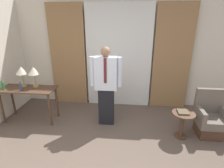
# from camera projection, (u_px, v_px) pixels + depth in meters

# --- Properties ---
(wall_back) EXTENTS (10.00, 0.06, 2.70)m
(wall_back) POSITION_uv_depth(u_px,v_px,m) (119.00, 54.00, 4.50)
(wall_back) COLOR silver
(wall_back) RESTS_ON ground_plane
(curtain_sheer_center) EXTENTS (1.63, 0.06, 2.58)m
(curtain_sheer_center) POSITION_uv_depth(u_px,v_px,m) (119.00, 58.00, 4.40)
(curtain_sheer_center) COLOR white
(curtain_sheer_center) RESTS_ON ground_plane
(curtain_drape_left) EXTENTS (0.91, 0.06, 2.58)m
(curtain_drape_left) POSITION_uv_depth(u_px,v_px,m) (68.00, 57.00, 4.52)
(curtain_drape_left) COLOR #997047
(curtain_drape_left) RESTS_ON ground_plane
(curtain_drape_right) EXTENTS (0.91, 0.06, 2.58)m
(curtain_drape_right) POSITION_uv_depth(u_px,v_px,m) (172.00, 59.00, 4.28)
(curtain_drape_right) COLOR #997047
(curtain_drape_right) RESTS_ON ground_plane
(desk) EXTENTS (1.21, 0.50, 0.78)m
(desk) POSITION_uv_depth(u_px,v_px,m) (28.00, 94.00, 3.86)
(desk) COLOR #4C3323
(desk) RESTS_ON ground_plane
(table_lamp_left) EXTENTS (0.24, 0.24, 0.46)m
(table_lamp_left) POSITION_uv_depth(u_px,v_px,m) (21.00, 71.00, 3.81)
(table_lamp_left) COLOR #9E7F47
(table_lamp_left) RESTS_ON desk
(table_lamp_right) EXTENTS (0.24, 0.24, 0.46)m
(table_lamp_right) POSITION_uv_depth(u_px,v_px,m) (34.00, 72.00, 3.79)
(table_lamp_right) COLOR #9E7F47
(table_lamp_right) RESTS_ON desk
(bottle_near_edge) EXTENTS (0.07, 0.07, 0.21)m
(bottle_near_edge) POSITION_uv_depth(u_px,v_px,m) (3.00, 86.00, 3.73)
(bottle_near_edge) COLOR #336638
(bottle_near_edge) RESTS_ON desk
(bottle_by_lamp) EXTENTS (0.06, 0.06, 0.20)m
(bottle_by_lamp) POSITION_uv_depth(u_px,v_px,m) (21.00, 87.00, 3.66)
(bottle_by_lamp) COLOR #2D3851
(bottle_by_lamp) RESTS_ON desk
(person) EXTENTS (0.65, 0.22, 1.70)m
(person) POSITION_uv_depth(u_px,v_px,m) (106.00, 84.00, 3.63)
(person) COLOR black
(person) RESTS_ON ground_plane
(armchair) EXTENTS (0.56, 0.53, 0.91)m
(armchair) POSITION_uv_depth(u_px,v_px,m) (210.00, 119.00, 3.47)
(armchair) COLOR #4C3323
(armchair) RESTS_ON ground_plane
(side_table) EXTENTS (0.43, 0.43, 0.53)m
(side_table) POSITION_uv_depth(u_px,v_px,m) (183.00, 121.00, 3.36)
(side_table) COLOR #4C3323
(side_table) RESTS_ON ground_plane
(book) EXTENTS (0.19, 0.21, 0.03)m
(book) POSITION_uv_depth(u_px,v_px,m) (183.00, 112.00, 3.30)
(book) COLOR brown
(book) RESTS_ON side_table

